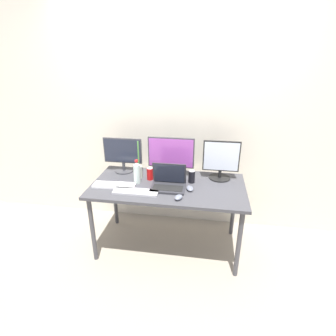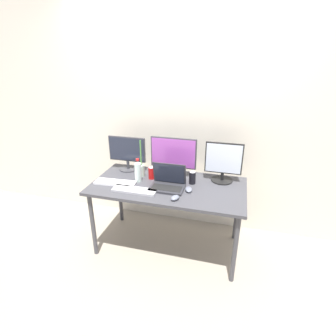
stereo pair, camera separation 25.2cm
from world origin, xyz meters
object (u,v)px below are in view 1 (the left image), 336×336
mouse_by_keyboard (190,188)px  water_bottle (137,172)px  monitor_right (221,160)px  soda_can_near_keyboard (150,174)px  mouse_by_laptop (178,197)px  soda_can_by_laptop (192,177)px  keyboard_main (136,192)px  keyboard_aux (114,185)px  bamboo_vase (139,170)px  work_desk (168,191)px  laptop_silver (168,182)px  monitor_left (123,154)px  monitor_center (171,156)px

mouse_by_keyboard → water_bottle: 0.55m
monitor_right → soda_can_near_keyboard: (-0.71, -0.14, -0.14)m
mouse_by_laptop → soda_can_by_laptop: size_ratio=0.76×
soda_can_near_keyboard → keyboard_main: bearing=-102.5°
keyboard_aux → mouse_by_keyboard: size_ratio=3.81×
mouse_by_laptop → soda_can_near_keyboard: bearing=151.7°
mouse_by_keyboard → bamboo_vase: 0.58m
keyboard_aux → soda_can_near_keyboard: bearing=30.3°
keyboard_main → work_desk: bearing=37.8°
mouse_by_keyboard → laptop_silver: bearing=160.7°
monitor_left → soda_can_by_laptop: monitor_left is taller
laptop_silver → mouse_by_laptop: bearing=-59.5°
keyboard_aux → mouse_by_laptop: mouse_by_laptop is taller
laptop_silver → soda_can_by_laptop: 0.26m
keyboard_aux → bamboo_vase: 0.31m
bamboo_vase → mouse_by_laptop: bearing=-40.2°
mouse_by_keyboard → soda_can_by_laptop: soda_can_by_laptop is taller
bamboo_vase → monitor_right: bearing=7.5°
water_bottle → mouse_by_laptop: bearing=-30.8°
mouse_by_laptop → water_bottle: 0.53m
monitor_right → bamboo_vase: bearing=-172.5°
monitor_right → laptop_silver: (-0.49, -0.29, -0.15)m
water_bottle → soda_can_near_keyboard: 0.15m
monitor_right → soda_can_near_keyboard: 0.73m
keyboard_main → water_bottle: water_bottle is taller
soda_can_near_keyboard → mouse_by_laptop: bearing=-46.9°
soda_can_near_keyboard → soda_can_by_laptop: size_ratio=1.00×
soda_can_by_laptop → laptop_silver: bearing=-144.3°
keyboard_aux → monitor_right: bearing=15.3°
monitor_center → work_desk: bearing=-88.7°
work_desk → keyboard_aux: 0.53m
monitor_right → soda_can_near_keyboard: monitor_right is taller
mouse_by_laptop → water_bottle: (-0.45, 0.27, 0.09)m
work_desk → soda_can_near_keyboard: (-0.20, 0.10, 0.13)m
work_desk → monitor_right: size_ratio=3.74×
water_bottle → soda_can_near_keyboard: size_ratio=1.93×
laptop_silver → bamboo_vase: bearing=151.7°
mouse_by_keyboard → soda_can_by_laptop: 0.18m
keyboard_aux → mouse_by_laptop: size_ratio=4.31×
mouse_by_keyboard → mouse_by_laptop: bearing=-128.7°
work_desk → water_bottle: 0.36m
monitor_right → soda_can_near_keyboard: bearing=-169.2°
laptop_silver → bamboo_vase: size_ratio=0.83×
monitor_right → soda_can_by_laptop: size_ratio=3.20×
work_desk → mouse_by_laptop: size_ratio=15.78×
monitor_center → soda_can_by_laptop: size_ratio=3.81×
monitor_center → water_bottle: bearing=-143.2°
keyboard_main → mouse_by_keyboard: bearing=15.3°
laptop_silver → water_bottle: water_bottle is taller
soda_can_near_keyboard → soda_can_by_laptop: (0.43, -0.00, 0.00)m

